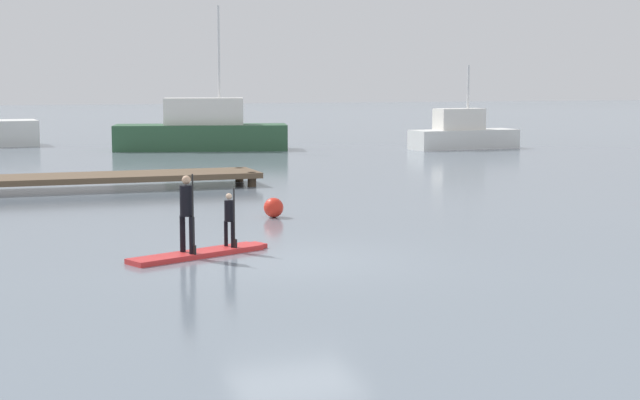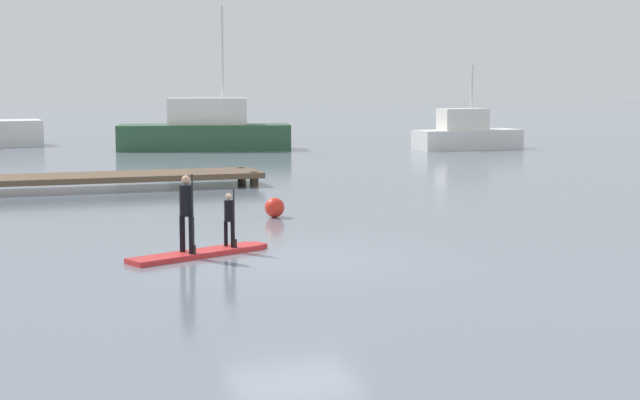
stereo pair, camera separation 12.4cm
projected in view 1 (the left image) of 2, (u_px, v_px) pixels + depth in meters
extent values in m
plane|color=slate|center=(295.00, 260.00, 18.62)|extent=(240.00, 240.00, 0.00)
cube|color=red|center=(197.00, 254.00, 18.94)|extent=(2.90, 1.69, 0.10)
cube|color=red|center=(257.00, 245.00, 19.95)|extent=(0.38, 0.46, 0.09)
cylinder|color=black|center=(183.00, 234.00, 18.86)|extent=(0.11, 0.11, 0.72)
cylinder|color=black|center=(192.00, 235.00, 18.63)|extent=(0.11, 0.11, 0.72)
cylinder|color=black|center=(187.00, 201.00, 18.66)|extent=(0.35, 0.35, 0.60)
sphere|color=tan|center=(186.00, 180.00, 18.61)|extent=(0.17, 0.17, 0.17)
cylinder|color=black|center=(193.00, 214.00, 18.54)|extent=(0.03, 0.03, 1.55)
cube|color=black|center=(194.00, 250.00, 18.63)|extent=(0.08, 0.14, 0.18)
cylinder|color=black|center=(226.00, 233.00, 19.52)|extent=(0.08, 0.08, 0.52)
cylinder|color=black|center=(233.00, 235.00, 19.35)|extent=(0.08, 0.08, 0.52)
cylinder|color=black|center=(229.00, 211.00, 19.38)|extent=(0.25, 0.25, 0.43)
sphere|color=beige|center=(229.00, 196.00, 19.34)|extent=(0.12, 0.12, 0.12)
cylinder|color=black|center=(234.00, 218.00, 19.27)|extent=(0.03, 0.03, 1.20)
cube|color=black|center=(234.00, 243.00, 19.34)|extent=(0.08, 0.14, 0.18)
cube|color=#2D5638|center=(201.00, 137.00, 47.53)|extent=(8.72, 4.34, 1.25)
cube|color=white|center=(204.00, 111.00, 47.38)|extent=(4.11, 2.48, 1.30)
cylinder|color=silver|center=(219.00, 52.00, 47.10)|extent=(0.12, 0.12, 4.47)
cube|color=silver|center=(464.00, 139.00, 48.33)|extent=(5.55, 2.06, 0.96)
cube|color=white|center=(459.00, 119.00, 48.10)|extent=(2.47, 1.28, 1.06)
cylinder|color=silver|center=(468.00, 87.00, 48.08)|extent=(0.12, 0.12, 2.14)
cube|color=brown|center=(115.00, 177.00, 30.72)|extent=(9.15, 2.26, 0.18)
cylinder|color=#473828|center=(252.00, 179.00, 31.33)|extent=(0.28, 0.28, 0.46)
cylinder|color=#473828|center=(239.00, 175.00, 32.89)|extent=(0.28, 0.28, 0.46)
sphere|color=red|center=(274.00, 208.00, 24.29)|extent=(0.50, 0.50, 0.50)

